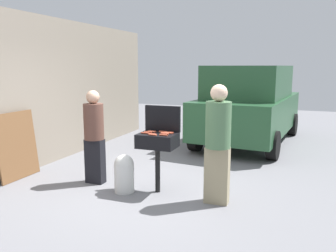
% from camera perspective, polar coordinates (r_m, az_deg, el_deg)
% --- Properties ---
extents(ground_plane, '(24.00, 24.00, 0.00)m').
position_cam_1_polar(ground_plane, '(5.79, -2.96, -10.48)').
color(ground_plane, slate).
extents(house_wall_side, '(0.24, 8.00, 3.00)m').
position_cam_1_polar(house_wall_side, '(7.76, -18.76, 5.56)').
color(house_wall_side, gray).
rests_on(house_wall_side, ground).
extents(bbq_grill, '(0.60, 0.44, 0.96)m').
position_cam_1_polar(bbq_grill, '(5.49, -1.73, -2.77)').
color(bbq_grill, black).
rests_on(bbq_grill, ground).
extents(grill_lid_open, '(0.60, 0.05, 0.42)m').
position_cam_1_polar(grill_lid_open, '(5.62, -0.89, 1.23)').
color(grill_lid_open, black).
rests_on(grill_lid_open, bbq_grill).
extents(hot_dog_0, '(0.13, 0.04, 0.03)m').
position_cam_1_polar(hot_dog_0, '(5.43, -0.51, -1.18)').
color(hot_dog_0, '#C6593D').
rests_on(hot_dog_0, bbq_grill).
extents(hot_dog_1, '(0.13, 0.03, 0.03)m').
position_cam_1_polar(hot_dog_1, '(5.36, -2.63, -1.35)').
color(hot_dog_1, '#B74C33').
rests_on(hot_dog_1, bbq_grill).
extents(hot_dog_2, '(0.13, 0.03, 0.03)m').
position_cam_1_polar(hot_dog_2, '(5.31, -2.53, -1.45)').
color(hot_dog_2, '#C6593D').
rests_on(hot_dog_2, bbq_grill).
extents(hot_dog_3, '(0.13, 0.03, 0.03)m').
position_cam_1_polar(hot_dog_3, '(5.28, -0.76, -1.50)').
color(hot_dog_3, '#B74C33').
rests_on(hot_dog_3, bbq_grill).
extents(hot_dog_4, '(0.13, 0.03, 0.03)m').
position_cam_1_polar(hot_dog_4, '(5.58, -2.58, -0.90)').
color(hot_dog_4, '#B74C33').
rests_on(hot_dog_4, bbq_grill).
extents(hot_dog_5, '(0.13, 0.03, 0.03)m').
position_cam_1_polar(hot_dog_5, '(5.55, -0.85, -0.95)').
color(hot_dog_5, '#AD4228').
rests_on(hot_dog_5, bbq_grill).
extents(hot_dog_6, '(0.13, 0.03, 0.03)m').
position_cam_1_polar(hot_dog_6, '(5.46, -3.83, -1.15)').
color(hot_dog_6, '#B74C33').
rests_on(hot_dog_6, bbq_grill).
extents(hot_dog_7, '(0.13, 0.03, 0.03)m').
position_cam_1_polar(hot_dog_7, '(5.48, 0.24, -1.09)').
color(hot_dog_7, '#AD4228').
rests_on(hot_dog_7, bbq_grill).
extents(hot_dog_8, '(0.13, 0.03, 0.03)m').
position_cam_1_polar(hot_dog_8, '(5.52, -3.30, -1.01)').
color(hot_dog_8, '#AD4228').
rests_on(hot_dog_8, bbq_grill).
extents(hot_dog_9, '(0.13, 0.03, 0.03)m').
position_cam_1_polar(hot_dog_9, '(5.38, -0.55, -1.28)').
color(hot_dog_9, '#B74C33').
rests_on(hot_dog_9, bbq_grill).
extents(hot_dog_10, '(0.13, 0.03, 0.03)m').
position_cam_1_polar(hot_dog_10, '(5.45, 0.07, -1.14)').
color(hot_dog_10, '#B74C33').
rests_on(hot_dog_10, bbq_grill).
extents(hot_dog_11, '(0.13, 0.03, 0.03)m').
position_cam_1_polar(hot_dog_11, '(5.55, -2.74, -0.95)').
color(hot_dog_11, '#C6593D').
rests_on(hot_dog_11, bbq_grill).
extents(propane_tank, '(0.32, 0.32, 0.62)m').
position_cam_1_polar(propane_tank, '(5.65, -7.22, -7.63)').
color(propane_tank, silver).
rests_on(propane_tank, ground).
extents(person_left, '(0.34, 0.34, 1.61)m').
position_cam_1_polar(person_left, '(6.05, -12.05, -1.21)').
color(person_left, black).
rests_on(person_left, ground).
extents(person_right, '(0.37, 0.37, 1.76)m').
position_cam_1_polar(person_right, '(5.06, 8.20, -2.30)').
color(person_right, gray).
rests_on(person_right, ground).
extents(parked_minivan, '(2.40, 4.57, 2.02)m').
position_cam_1_polar(parked_minivan, '(9.33, 13.27, 3.51)').
color(parked_minivan, '#234C2D').
rests_on(parked_minivan, ground).
extents(leaning_board, '(0.15, 0.90, 1.20)m').
position_cam_1_polar(leaning_board, '(6.78, -23.55, -2.98)').
color(leaning_board, brown).
rests_on(leaning_board, ground).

